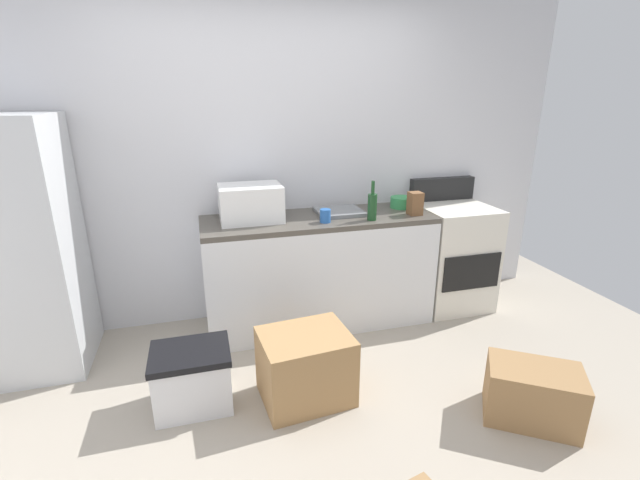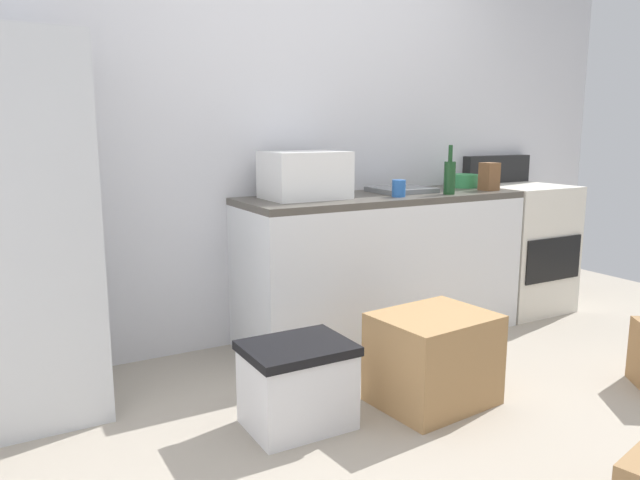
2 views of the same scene
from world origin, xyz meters
TOP-DOWN VIEW (x-y plane):
  - ground_plane at (0.00, 0.00)m, footprint 6.00×6.00m
  - wall_back at (0.00, 1.55)m, footprint 5.00×0.10m
  - kitchen_counter at (0.30, 1.20)m, footprint 1.80×0.60m
  - refrigerator at (-1.75, 1.15)m, footprint 0.68×0.66m
  - stove_oven at (1.52, 1.21)m, footprint 0.60×0.61m
  - microwave at (-0.22, 1.24)m, footprint 0.46×0.34m
  - sink_basin at (0.49, 1.25)m, footprint 0.36×0.32m
  - wine_bottle at (0.67, 1.01)m, footprint 0.07×0.07m
  - coffee_mug at (0.31, 1.05)m, footprint 0.08×0.08m
  - knife_block at (1.05, 1.06)m, footprint 0.10×0.10m
  - mixing_bowl at (1.05, 1.30)m, footprint 0.19×0.19m
  - cardboard_box_medium at (-0.04, 0.28)m, footprint 0.57×0.48m
  - storage_bin at (-0.71, 0.39)m, footprint 0.46×0.36m

SIDE VIEW (x-z plane):
  - ground_plane at x=0.00m, z-range 0.00..0.00m
  - storage_bin at x=-0.71m, z-range 0.00..0.38m
  - cardboard_box_medium at x=-0.04m, z-range 0.00..0.44m
  - kitchen_counter at x=0.30m, z-range 0.00..0.90m
  - stove_oven at x=1.52m, z-range -0.08..1.02m
  - refrigerator at x=-1.75m, z-range 0.00..1.70m
  - sink_basin at x=0.49m, z-range 0.90..0.93m
  - mixing_bowl at x=1.05m, z-range 0.90..0.99m
  - coffee_mug at x=0.31m, z-range 0.90..1.00m
  - knife_block at x=1.05m, z-range 0.90..1.08m
  - wine_bottle at x=0.67m, z-range 0.86..1.16m
  - microwave at x=-0.22m, z-range 0.90..1.17m
  - wall_back at x=0.00m, z-range 0.00..2.60m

